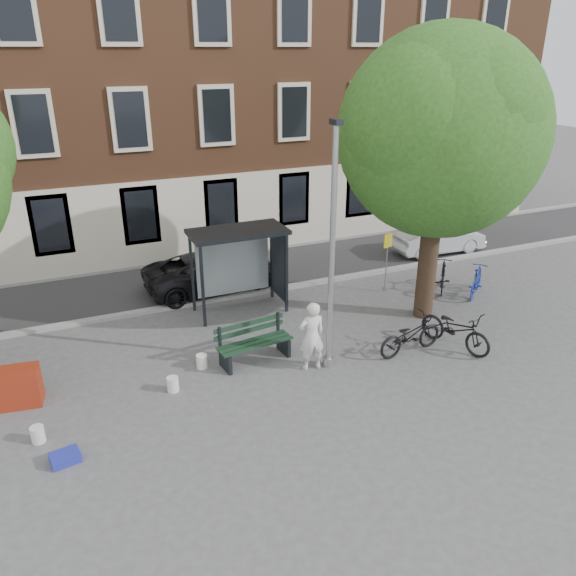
% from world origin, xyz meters
% --- Properties ---
extents(ground, '(90.00, 90.00, 0.00)m').
position_xyz_m(ground, '(0.00, 0.00, 0.00)').
color(ground, '#4C4C4F').
rests_on(ground, ground).
extents(road, '(40.00, 4.00, 0.01)m').
position_xyz_m(road, '(0.00, 7.00, 0.01)').
color(road, '#28282B').
rests_on(road, ground).
extents(curb_near, '(40.00, 0.25, 0.12)m').
position_xyz_m(curb_near, '(0.00, 5.00, 0.06)').
color(curb_near, gray).
rests_on(curb_near, ground).
extents(curb_far, '(40.00, 0.25, 0.12)m').
position_xyz_m(curb_far, '(0.00, 9.00, 0.06)').
color(curb_far, gray).
rests_on(curb_far, ground).
extents(building_row, '(30.00, 8.00, 14.00)m').
position_xyz_m(building_row, '(0.00, 13.00, 7.00)').
color(building_row, brown).
rests_on(building_row, ground).
extents(lamppost, '(0.28, 0.35, 6.11)m').
position_xyz_m(lamppost, '(0.00, 0.00, 2.78)').
color(lamppost, '#9EA0A3').
rests_on(lamppost, ground).
extents(tree_right, '(5.76, 5.60, 8.20)m').
position_xyz_m(tree_right, '(4.01, 1.38, 5.62)').
color(tree_right, black).
rests_on(tree_right, ground).
extents(bus_shelter, '(2.85, 1.45, 2.62)m').
position_xyz_m(bus_shelter, '(-0.61, 4.11, 1.92)').
color(bus_shelter, '#1E2328').
rests_on(bus_shelter, ground).
extents(painter, '(0.70, 0.49, 1.84)m').
position_xyz_m(painter, '(-0.46, 0.06, 0.92)').
color(painter, silver).
rests_on(painter, ground).
extents(bench, '(2.04, 0.88, 1.02)m').
position_xyz_m(bench, '(-1.65, 1.03, 0.47)').
color(bench, '#1E2328').
rests_on(bench, ground).
extents(bike_a, '(2.04, 0.89, 1.04)m').
position_xyz_m(bike_a, '(2.30, -0.25, 0.52)').
color(bike_a, black).
rests_on(bike_a, ground).
extents(bike_b, '(1.61, 1.43, 1.01)m').
position_xyz_m(bike_b, '(6.50, 2.07, 0.51)').
color(bike_b, navy).
rests_on(bike_b, ground).
extents(bike_c, '(1.37, 2.24, 1.11)m').
position_xyz_m(bike_c, '(3.57, -0.50, 0.55)').
color(bike_c, black).
rests_on(bike_c, ground).
extents(bike_d, '(1.44, 1.63, 1.02)m').
position_xyz_m(bike_d, '(5.75, 2.84, 0.51)').
color(bike_d, black).
rests_on(bike_d, ground).
extents(car_dark, '(4.71, 2.40, 1.27)m').
position_xyz_m(car_dark, '(-1.25, 6.00, 0.64)').
color(car_dark, black).
rests_on(car_dark, ground).
extents(car_silver, '(3.77, 1.46, 1.23)m').
position_xyz_m(car_silver, '(7.97, 6.00, 0.61)').
color(car_silver, '#B9BBC1').
rests_on(car_silver, ground).
extents(red_stand, '(0.97, 0.72, 0.90)m').
position_xyz_m(red_stand, '(-7.20, 1.31, 0.45)').
color(red_stand, maroon).
rests_on(red_stand, ground).
extents(blue_crate, '(0.61, 0.49, 0.20)m').
position_xyz_m(blue_crate, '(-6.43, -1.18, 0.10)').
color(blue_crate, '#21299B').
rests_on(blue_crate, ground).
extents(bucket_a, '(0.35, 0.35, 0.36)m').
position_xyz_m(bucket_a, '(-3.91, 0.45, 0.18)').
color(bucket_a, silver).
rests_on(bucket_a, ground).
extents(bucket_b, '(0.33, 0.33, 0.36)m').
position_xyz_m(bucket_b, '(-3.00, 1.20, 0.18)').
color(bucket_b, white).
rests_on(bucket_b, ground).
extents(bucket_c, '(0.33, 0.33, 0.36)m').
position_xyz_m(bucket_c, '(-6.89, -0.30, 0.18)').
color(bucket_c, silver).
rests_on(bucket_c, ground).
extents(notice_sign, '(0.34, 0.11, 2.02)m').
position_xyz_m(notice_sign, '(3.92, 3.50, 1.48)').
color(notice_sign, '#9EA0A3').
rests_on(notice_sign, ground).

